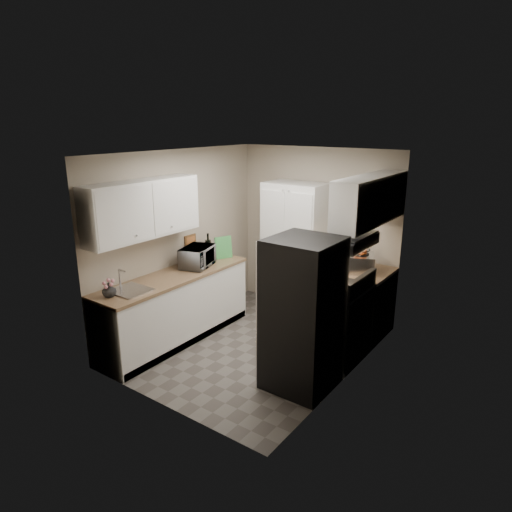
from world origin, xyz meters
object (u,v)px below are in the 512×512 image
(refrigerator, at_px, (303,315))
(microwave, at_px, (197,257))
(pantry_cabinet, at_px, (295,249))
(toaster_oven, at_px, (362,263))
(wine_bottle, at_px, (208,247))
(electric_range, at_px, (337,321))

(refrigerator, bearing_deg, microwave, 167.55)
(pantry_cabinet, relative_size, refrigerator, 1.18)
(refrigerator, relative_size, toaster_oven, 4.15)
(refrigerator, distance_m, toaster_oven, 1.57)
(pantry_cabinet, bearing_deg, refrigerator, -56.54)
(microwave, height_order, wine_bottle, wine_bottle)
(wine_bottle, xyz_separation_m, toaster_oven, (2.08, 0.73, -0.05))
(refrigerator, bearing_deg, wine_bottle, 158.30)
(electric_range, height_order, wine_bottle, wine_bottle)
(microwave, bearing_deg, wine_bottle, 3.28)
(wine_bottle, distance_m, toaster_oven, 2.20)
(electric_range, xyz_separation_m, toaster_oven, (-0.04, 0.76, 0.56))
(toaster_oven, bearing_deg, refrigerator, -114.18)
(pantry_cabinet, height_order, electric_range, pantry_cabinet)
(electric_range, distance_m, refrigerator, 0.88)
(pantry_cabinet, xyz_separation_m, electric_range, (1.17, -0.93, -0.52))
(refrigerator, xyz_separation_m, microwave, (-1.92, 0.42, 0.21))
(pantry_cabinet, distance_m, toaster_oven, 1.15)
(pantry_cabinet, height_order, wine_bottle, pantry_cabinet)
(pantry_cabinet, xyz_separation_m, wine_bottle, (-0.94, -0.90, 0.09))
(pantry_cabinet, xyz_separation_m, toaster_oven, (1.14, -0.17, 0.04))
(microwave, relative_size, toaster_oven, 1.25)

